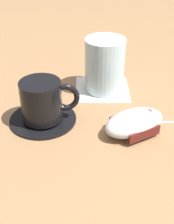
{
  "coord_description": "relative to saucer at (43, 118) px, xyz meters",
  "views": [
    {
      "loc": [
        0.14,
        -0.44,
        0.33
      ],
      "look_at": [
        -0.02,
        -0.01,
        0.03
      ],
      "focal_mm": 50.0,
      "sensor_mm": 36.0,
      "label": 1
    }
  ],
  "objects": [
    {
      "name": "ground_plane",
      "position": [
        0.1,
        0.02,
        -0.0
      ],
      "size": [
        3.0,
        3.0,
        0.0
      ],
      "primitive_type": "plane",
      "color": "olive"
    },
    {
      "name": "napkin_under_glass",
      "position": [
        0.07,
        0.15,
        -0.0
      ],
      "size": [
        0.15,
        0.15,
        0.0
      ],
      "primitive_type": "cube",
      "rotation": [
        0.0,
        0.0,
        0.36
      ],
      "color": "silver",
      "rests_on": "ground"
    },
    {
      "name": "saucer",
      "position": [
        0.0,
        0.0,
        0.0
      ],
      "size": [
        0.12,
        0.12,
        0.01
      ],
      "primitive_type": "cylinder",
      "color": "black",
      "rests_on": "ground"
    },
    {
      "name": "computer_mouse",
      "position": [
        0.16,
        0.02,
        0.02
      ],
      "size": [
        0.12,
        0.13,
        0.04
      ],
      "color": "silver",
      "rests_on": "ground"
    },
    {
      "name": "coffee_cup",
      "position": [
        0.0,
        -0.0,
        0.04
      ],
      "size": [
        0.1,
        0.07,
        0.07
      ],
      "color": "black",
      "rests_on": "saucer"
    },
    {
      "name": "drinking_glass",
      "position": [
        0.07,
        0.15,
        0.05
      ],
      "size": [
        0.08,
        0.08,
        0.11
      ],
      "primitive_type": "cylinder",
      "color": "silver",
      "rests_on": "napkin_under_glass"
    }
  ]
}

